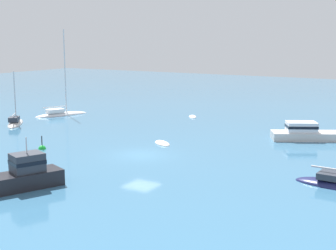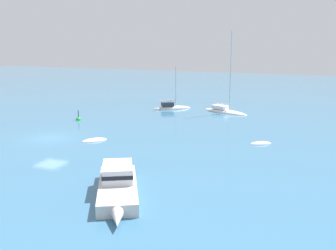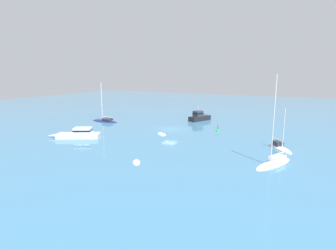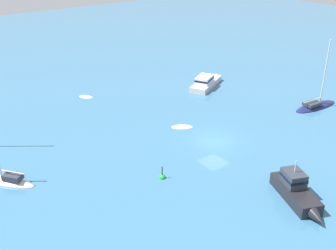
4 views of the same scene
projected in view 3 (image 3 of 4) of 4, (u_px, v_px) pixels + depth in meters
name	position (u px, v px, depth m)	size (l,w,h in m)	color
ground_plane	(170.00, 129.00, 50.18)	(160.00, 160.00, 0.00)	teal
rib	(136.00, 163.00, 31.74)	(1.81, 2.07, 0.45)	white
ketch	(105.00, 121.00, 57.80)	(6.63, 2.33, 8.50)	#191E4C
yacht	(280.00, 148.00, 37.43)	(4.22, 4.89, 6.01)	silver
rib_1	(162.00, 134.00, 46.04)	(2.49, 2.23, 0.47)	silver
motor_cruiser	(200.00, 117.00, 59.08)	(3.67, 6.41, 3.16)	black
sailboat	(274.00, 163.00, 31.18)	(4.06, 6.63, 10.40)	white
powerboat	(78.00, 134.00, 43.54)	(7.85, 5.20, 1.63)	silver
channel_buoy	(218.00, 131.00, 48.56)	(0.63, 0.63, 1.42)	green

